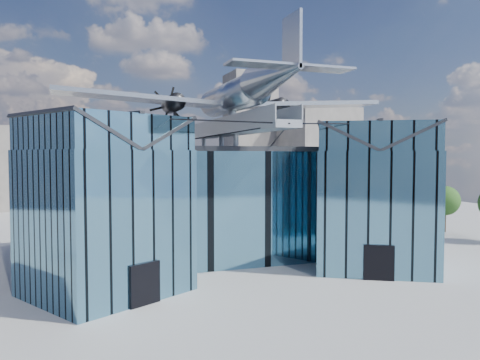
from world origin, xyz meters
name	(u,v)px	position (x,y,z in m)	size (l,w,h in m)	color
ground_plane	(249,275)	(0.00, 0.00, 0.00)	(120.00, 120.00, 0.00)	gray
museum	(225,197)	(0.00, 5.82, 5.54)	(32.88, 24.50, 17.60)	teal
bg_towers	(157,151)	(1.45, 50.49, 10.01)	(77.00, 24.50, 26.00)	slate
tree_side_e	(445,201)	(29.26, 11.24, 3.74)	(4.32, 4.32, 5.53)	#332314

